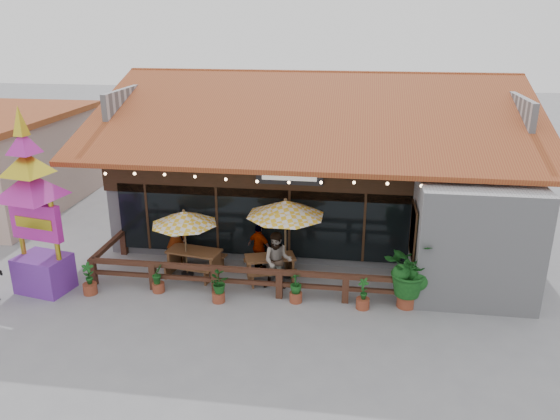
% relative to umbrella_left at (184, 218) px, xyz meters
% --- Properties ---
extents(ground, '(100.00, 100.00, 0.00)m').
position_rel_umbrella_left_xyz_m(ground, '(3.75, -0.61, -2.01)').
color(ground, gray).
rests_on(ground, ground).
extents(restaurant_building, '(15.50, 14.73, 6.09)m').
position_rel_umbrella_left_xyz_m(restaurant_building, '(4.01, 6.00, 0.19)').
color(restaurant_building, '#ADADB2').
rests_on(restaurant_building, ground).
extents(patio_railing, '(10.00, 2.60, 0.92)m').
position_rel_umbrella_left_xyz_m(patio_railing, '(1.50, -0.87, -1.40)').
color(patio_railing, '#4D291B').
rests_on(patio_railing, ground).
extents(umbrella_left, '(2.31, 2.31, 2.31)m').
position_rel_umbrella_left_xyz_m(umbrella_left, '(0.00, 0.00, 0.00)').
color(umbrella_left, brown).
rests_on(umbrella_left, ground).
extents(umbrella_right, '(3.31, 3.31, 2.72)m').
position_rel_umbrella_left_xyz_m(umbrella_right, '(3.24, 0.39, 0.36)').
color(umbrella_right, brown).
rests_on(umbrella_right, ground).
extents(picnic_table_left, '(1.98, 1.78, 0.84)m').
position_rel_umbrella_left_xyz_m(picnic_table_left, '(0.22, 0.14, -1.45)').
color(picnic_table_left, brown).
rests_on(picnic_table_left, ground).
extents(picnic_table_right, '(1.95, 1.81, 0.77)m').
position_rel_umbrella_left_xyz_m(picnic_table_right, '(2.77, 0.15, -1.49)').
color(picnic_table_right, brown).
rests_on(picnic_table_right, ground).
extents(thai_sign_tower, '(2.69, 2.69, 6.20)m').
position_rel_umbrella_left_xyz_m(thai_sign_tower, '(-4.08, -1.65, 1.27)').
color(thai_sign_tower, '#692A9C').
rests_on(thai_sign_tower, ground).
extents(tropical_plant, '(1.95, 1.99, 2.09)m').
position_rel_umbrella_left_xyz_m(tropical_plant, '(7.05, -1.11, -0.81)').
color(tropical_plant, brown).
rests_on(tropical_plant, ground).
extents(diner_a, '(0.75, 0.56, 1.87)m').
position_rel_umbrella_left_xyz_m(diner_a, '(-0.61, 0.77, -1.07)').
color(diner_a, '#351D11').
rests_on(diner_a, ground).
extents(diner_b, '(0.94, 0.75, 1.88)m').
position_rel_umbrella_left_xyz_m(diner_b, '(3.11, -0.51, -1.07)').
color(diner_b, '#351D11').
rests_on(diner_b, ground).
extents(diner_c, '(1.02, 0.81, 1.61)m').
position_rel_umbrella_left_xyz_m(diner_c, '(2.30, 0.78, -1.20)').
color(diner_c, '#351D11').
rests_on(diner_c, ground).
extents(planter_a, '(0.43, 0.43, 1.05)m').
position_rel_umbrella_left_xyz_m(planter_a, '(-2.58, -1.70, -1.57)').
color(planter_a, brown).
rests_on(planter_a, ground).
extents(planter_b, '(0.41, 0.43, 0.92)m').
position_rel_umbrella_left_xyz_m(planter_b, '(-0.53, -1.28, -1.59)').
color(planter_b, brown).
rests_on(planter_b, ground).
extents(planter_c, '(0.72, 0.68, 0.94)m').
position_rel_umbrella_left_xyz_m(planter_c, '(1.48, -1.62, -1.48)').
color(planter_c, brown).
rests_on(planter_c, ground).
extents(planter_d, '(0.49, 0.49, 0.94)m').
position_rel_umbrella_left_xyz_m(planter_d, '(3.78, -1.30, -1.56)').
color(planter_d, brown).
rests_on(planter_d, ground).
extents(planter_e, '(0.41, 0.41, 0.97)m').
position_rel_umbrella_left_xyz_m(planter_e, '(5.77, -1.41, -1.60)').
color(planter_e, brown).
rests_on(planter_e, ground).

